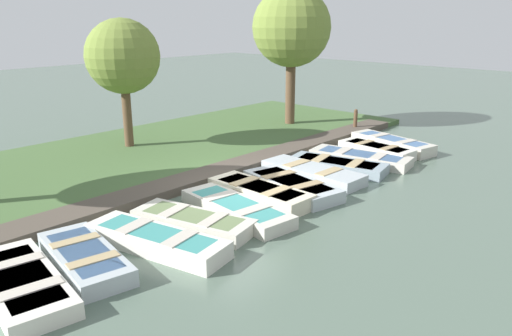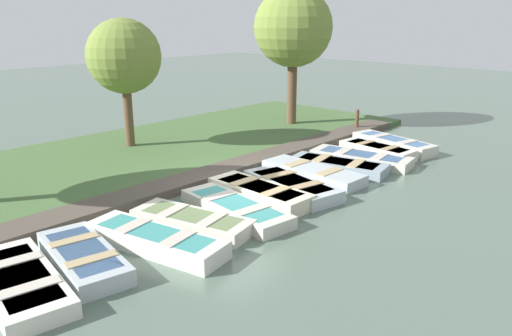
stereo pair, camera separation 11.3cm
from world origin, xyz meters
TOP-DOWN VIEW (x-y plane):
  - ground_plane at (0.00, 0.00)m, footprint 80.00×80.00m
  - shore_bank at (-5.00, 0.00)m, footprint 8.00×24.00m
  - dock_walkway at (-1.47, 0.00)m, footprint 1.04×21.70m
  - rowboat_0 at (0.93, -6.60)m, footprint 3.36×1.69m
  - rowboat_1 at (0.88, -5.30)m, footprint 3.02×1.59m
  - rowboat_2 at (1.32, -3.82)m, footprint 3.56×1.68m
  - rowboat_3 at (1.07, -2.55)m, footprint 3.21×1.73m
  - rowboat_4 at (1.21, -1.22)m, footprint 3.55×1.50m
  - rowboat_5 at (0.97, -0.03)m, footprint 3.18×1.13m
  - rowboat_6 at (1.17, 1.12)m, footprint 3.39×1.84m
  - rowboat_7 at (0.86, 2.56)m, footprint 3.44×1.22m
  - rowboat_8 at (1.00, 3.78)m, footprint 3.36×1.77m
  - rowboat_9 at (1.06, 5.09)m, footprint 3.59×1.69m
  - rowboat_10 at (1.02, 6.27)m, footprint 2.86×1.21m
  - rowboat_11 at (0.97, 7.56)m, footprint 3.50×1.65m
  - mooring_post_far at (-1.57, 8.98)m, footprint 0.17×0.17m
  - park_tree_left at (-6.20, 0.52)m, footprint 2.69×2.69m
  - park_tree_center at (-4.33, 7.85)m, footprint 3.42×3.42m

SIDE VIEW (x-z plane):
  - ground_plane at x=0.00m, z-range 0.00..0.00m
  - shore_bank at x=-5.00m, z-range 0.00..0.21m
  - dock_walkway at x=-1.47m, z-range 0.00..0.27m
  - rowboat_9 at x=1.06m, z-range 0.00..0.35m
  - rowboat_4 at x=1.21m, z-range 0.00..0.35m
  - rowboat_0 at x=0.93m, z-range 0.00..0.36m
  - rowboat_8 at x=1.00m, z-range 0.00..0.36m
  - rowboat_3 at x=1.07m, z-range 0.00..0.37m
  - rowboat_7 at x=0.86m, z-range 0.00..0.37m
  - rowboat_6 at x=1.17m, z-range 0.00..0.38m
  - rowboat_1 at x=0.88m, z-range 0.00..0.39m
  - rowboat_10 at x=1.02m, z-range 0.00..0.42m
  - rowboat_2 at x=1.32m, z-range 0.00..0.42m
  - rowboat_5 at x=0.97m, z-range 0.00..0.44m
  - rowboat_11 at x=0.97m, z-range 0.00..0.44m
  - mooring_post_far at x=-1.57m, z-range 0.01..1.05m
  - park_tree_left at x=-6.20m, z-range 1.06..5.94m
  - park_tree_center at x=-4.33m, z-range 1.32..7.48m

